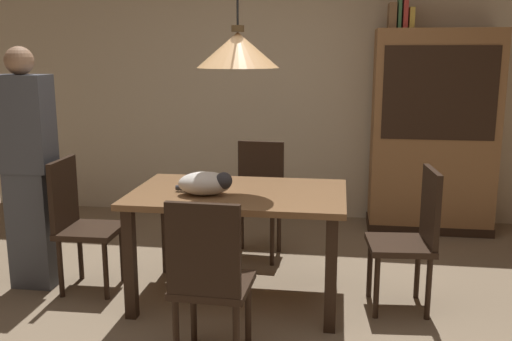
% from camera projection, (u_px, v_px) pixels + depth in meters
% --- Properties ---
extents(ground, '(10.00, 10.00, 0.00)m').
position_uv_depth(ground, '(247.00, 337.00, 3.36)').
color(ground, '#847056').
extents(back_wall, '(6.40, 0.10, 2.90)m').
position_uv_depth(back_wall, '(290.00, 72.00, 5.63)').
color(back_wall, beige).
rests_on(back_wall, ground).
extents(dining_table, '(1.40, 0.90, 0.75)m').
position_uv_depth(dining_table, '(239.00, 206.00, 3.77)').
color(dining_table, brown).
rests_on(dining_table, ground).
extents(chair_right_side, '(0.43, 0.43, 0.93)m').
position_uv_depth(chair_right_side, '(413.00, 233.00, 3.65)').
color(chair_right_side, black).
rests_on(chair_right_side, ground).
extents(chair_near_front, '(0.41, 0.41, 0.93)m').
position_uv_depth(chair_near_front, '(209.00, 276.00, 2.95)').
color(chair_near_front, black).
rests_on(chair_near_front, ground).
extents(chair_far_back, '(0.42, 0.42, 0.93)m').
position_uv_depth(chair_far_back, '(258.00, 194.00, 4.65)').
color(chair_far_back, black).
rests_on(chair_far_back, ground).
extents(chair_left_side, '(0.41, 0.41, 0.93)m').
position_uv_depth(chair_left_side, '(79.00, 219.00, 3.96)').
color(chair_left_side, black).
rests_on(chair_left_side, ground).
extents(cat_sleeping, '(0.39, 0.27, 0.16)m').
position_uv_depth(cat_sleeping, '(206.00, 183.00, 3.64)').
color(cat_sleeping, silver).
rests_on(cat_sleeping, dining_table).
extents(pendant_lamp, '(0.52, 0.52, 1.30)m').
position_uv_depth(pendant_lamp, '(238.00, 50.00, 3.56)').
color(pendant_lamp, '#E0A86B').
extents(hutch_bookcase, '(1.12, 0.45, 1.85)m').
position_uv_depth(hutch_bookcase, '(433.00, 136.00, 5.23)').
color(hutch_bookcase, olive).
rests_on(hutch_bookcase, ground).
extents(book_brown_thick, '(0.06, 0.24, 0.22)m').
position_uv_depth(book_brown_thick, '(392.00, 16.00, 5.07)').
color(book_brown_thick, brown).
rests_on(book_brown_thick, hutch_bookcase).
extents(book_green_slim, '(0.03, 0.20, 0.26)m').
position_uv_depth(book_green_slim, '(399.00, 14.00, 5.06)').
color(book_green_slim, '#427A4C').
rests_on(book_green_slim, hutch_bookcase).
extents(book_red_tall, '(0.04, 0.22, 0.28)m').
position_uv_depth(book_red_tall, '(405.00, 12.00, 5.05)').
color(book_red_tall, '#B73833').
rests_on(book_red_tall, hutch_bookcase).
extents(book_yellow_short, '(0.04, 0.20, 0.18)m').
position_uv_depth(book_yellow_short, '(411.00, 18.00, 5.05)').
color(book_yellow_short, gold).
rests_on(book_yellow_short, hutch_bookcase).
extents(person_standing, '(0.36, 0.22, 1.69)m').
position_uv_depth(person_standing, '(28.00, 169.00, 3.95)').
color(person_standing, '#4C515B').
rests_on(person_standing, ground).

